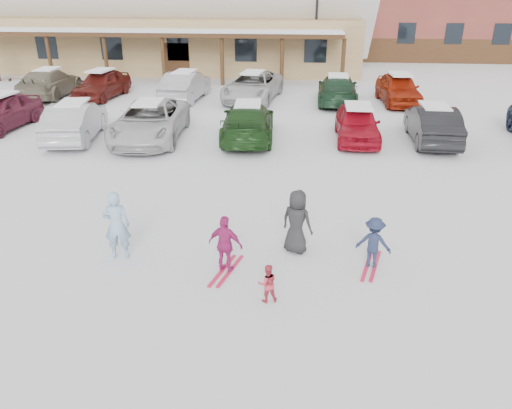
# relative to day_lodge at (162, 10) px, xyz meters

# --- Properties ---
(ground) EXTENTS (160.00, 160.00, 0.00)m
(ground) POSITION_rel_day_lodge_xyz_m (9.00, -27.96, -3.94)
(ground) COLOR white
(ground) RESTS_ON ground
(day_lodge) EXTENTS (29.12, 12.50, 10.38)m
(day_lodge) POSITION_rel_day_lodge_xyz_m (0.00, 0.00, 0.00)
(day_lodge) COLOR tan
(day_lodge) RESTS_ON ground
(lamp_post) EXTENTS (0.50, 0.25, 6.56)m
(lamp_post) POSITION_rel_day_lodge_xyz_m (10.99, -3.97, -0.26)
(lamp_post) COLOR black
(lamp_post) RESTS_ON ground
(adult_skier) EXTENTS (0.66, 0.49, 1.64)m
(adult_skier) POSITION_rel_day_lodge_xyz_m (6.24, -27.98, -3.13)
(adult_skier) COLOR #89ACC9
(adult_skier) RESTS_ON ground
(toddler_red) EXTENTS (0.46, 0.40, 0.82)m
(toddler_red) POSITION_rel_day_lodge_xyz_m (9.75, -29.40, -3.54)
(toddler_red) COLOR #C43443
(toddler_red) RESTS_ON ground
(child_navy) EXTENTS (0.86, 0.63, 1.20)m
(child_navy) POSITION_rel_day_lodge_xyz_m (11.98, -27.87, -3.34)
(child_navy) COLOR #1D2642
(child_navy) RESTS_ON ground
(skis_child_navy) EXTENTS (0.55, 1.40, 0.03)m
(skis_child_navy) POSITION_rel_day_lodge_xyz_m (11.98, -27.87, -3.93)
(skis_child_navy) COLOR #C71C40
(skis_child_navy) RESTS_ON ground
(child_magenta) EXTENTS (0.84, 0.52, 1.34)m
(child_magenta) POSITION_rel_day_lodge_xyz_m (8.77, -28.38, -3.28)
(child_magenta) COLOR #A82166
(child_magenta) RESTS_ON ground
(skis_child_magenta) EXTENTS (0.56, 1.40, 0.03)m
(skis_child_magenta) POSITION_rel_day_lodge_xyz_m (8.77, -28.38, -3.93)
(skis_child_magenta) COLOR #C71C40
(skis_child_magenta) RESTS_ON ground
(bystander_dark) EXTENTS (0.89, 0.77, 1.54)m
(bystander_dark) POSITION_rel_day_lodge_xyz_m (10.28, -27.33, -3.17)
(bystander_dark) COLOR #232325
(bystander_dark) RESTS_ON ground
(parked_car_0) EXTENTS (2.02, 4.41, 1.47)m
(parked_car_0) POSITION_rel_day_lodge_xyz_m (-2.51, -17.76, -3.21)
(parked_car_0) COLOR maroon
(parked_car_0) RESTS_ON ground
(parked_car_1) EXTENTS (2.25, 4.71, 1.49)m
(parked_car_1) POSITION_rel_day_lodge_xyz_m (1.31, -18.98, -3.20)
(parked_car_1) COLOR #ADAEB1
(parked_car_1) RESTS_ON ground
(parked_car_2) EXTENTS (2.83, 5.56, 1.50)m
(parked_car_2) POSITION_rel_day_lodge_xyz_m (4.29, -18.73, -3.19)
(parked_car_2) COLOR silver
(parked_car_2) RESTS_ON ground
(parked_car_3) EXTENTS (2.29, 5.07, 1.44)m
(parked_car_3) POSITION_rel_day_lodge_xyz_m (8.18, -18.34, -3.22)
(parked_car_3) COLOR #1B3D16
(parked_car_3) RESTS_ON ground
(parked_car_4) EXTENTS (1.69, 4.10, 1.39)m
(parked_car_4) POSITION_rel_day_lodge_xyz_m (12.50, -18.09, -3.25)
(parked_car_4) COLOR #AB0E20
(parked_car_4) RESTS_ON ground
(parked_car_5) EXTENTS (1.66, 4.44, 1.45)m
(parked_car_5) POSITION_rel_day_lodge_xyz_m (15.41, -18.08, -3.22)
(parked_car_5) COLOR black
(parked_car_5) RESTS_ON ground
(parked_car_7) EXTENTS (2.33, 5.23, 1.49)m
(parked_car_7) POSITION_rel_day_lodge_xyz_m (-3.52, -11.31, -3.20)
(parked_car_7) COLOR #7A705B
(parked_car_7) RESTS_ON ground
(parked_car_8) EXTENTS (2.25, 4.52, 1.48)m
(parked_car_8) POSITION_rel_day_lodge_xyz_m (-0.54, -11.35, -3.20)
(parked_car_8) COLOR #5D1814
(parked_car_8) RESTS_ON ground
(parked_car_9) EXTENTS (1.96, 4.71, 1.51)m
(parked_car_9) POSITION_rel_day_lodge_xyz_m (4.09, -11.50, -3.19)
(parked_car_9) COLOR #9D9EA2
(parked_car_9) RESTS_ON ground
(parked_car_10) EXTENTS (3.18, 5.60, 1.47)m
(parked_car_10) POSITION_rel_day_lodge_xyz_m (7.65, -11.17, -3.21)
(parked_car_10) COLOR #BEBEBE
(parked_car_10) RESTS_ON ground
(parked_car_11) EXTENTS (2.17, 4.96, 1.42)m
(parked_car_11) POSITION_rel_day_lodge_xyz_m (12.09, -11.49, -3.23)
(parked_car_11) COLOR #1B3B23
(parked_car_11) RESTS_ON ground
(parked_car_12) EXTENTS (2.08, 4.55, 1.51)m
(parked_car_12) POSITION_rel_day_lodge_xyz_m (15.21, -11.26, -3.19)
(parked_car_12) COLOR #9D220B
(parked_car_12) RESTS_ON ground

